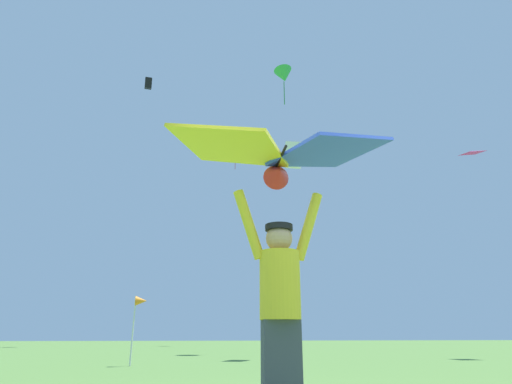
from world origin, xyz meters
TOP-DOWN VIEW (x-y plane):
  - kite_flyer_person at (-0.28, -0.08)m, footprint 0.81×0.35m
  - held_stunt_kite at (-0.28, -0.17)m, footprint 2.04×1.10m
  - distant_kite_white_overhead_distant at (2.71, 10.41)m, footprint 0.81×0.97m
  - distant_kite_black_low_right at (-5.04, 28.78)m, footprint 0.66×0.86m
  - distant_kite_red_mid_right at (2.69, 29.39)m, footprint 1.23×1.38m
  - distant_kite_magenta_high_right at (9.80, 9.88)m, footprint 1.08×1.07m
  - distant_kite_green_low_left at (3.58, 15.08)m, footprint 1.28×1.25m
  - marker_flag at (-2.13, 7.70)m, footprint 0.30×0.24m

SIDE VIEW (x-z plane):
  - kite_flyer_person at x=-0.28m, z-range -0.02..1.90m
  - marker_flag at x=-2.13m, z-range 0.60..2.25m
  - held_stunt_kite at x=-0.28m, z-range 2.04..2.46m
  - distant_kite_white_overhead_distant at x=2.71m, z-range 6.54..7.64m
  - distant_kite_magenta_high_right at x=9.80m, z-range 7.37..7.66m
  - distant_kite_green_low_left at x=3.58m, z-range 12.71..14.91m
  - distant_kite_red_mid_right at x=2.69m, z-range 14.59..16.72m
  - distant_kite_black_low_right at x=-5.04m, z-range 20.78..21.82m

